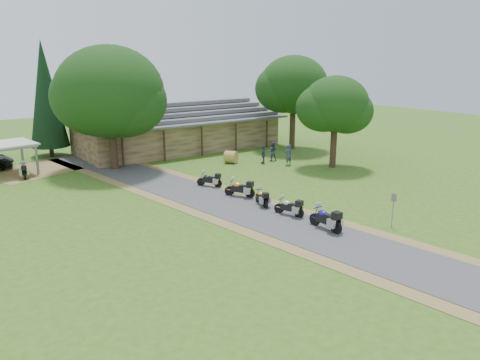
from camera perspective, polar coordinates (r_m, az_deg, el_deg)
ground at (r=26.84m, az=6.18°, el=-5.61°), size 120.00×120.00×0.00m
driveway at (r=29.47m, az=0.25°, el=-3.63°), size 51.95×51.95×0.00m
lodge at (r=48.88m, az=-7.44°, el=6.62°), size 21.40×9.40×4.90m
motorcycle_row_a at (r=26.38m, az=10.38°, el=-4.52°), size 0.69×2.07×1.41m
motorcycle_row_b at (r=28.36m, az=5.99°, el=-3.17°), size 1.09×1.88×1.22m
motorcycle_row_c at (r=30.18m, az=2.65°, el=-2.05°), size 1.01×1.78×1.16m
motorcycle_row_d at (r=31.91m, az=-0.04°, el=-0.94°), size 1.56×1.98×1.33m
motorcycle_row_e at (r=34.53m, az=-3.75°, el=0.13°), size 1.47×1.73×1.18m
motorcycle_carport_a at (r=40.79m, az=-24.85°, el=1.14°), size 0.91×1.95×1.29m
person_a at (r=41.46m, az=5.92°, el=3.31°), size 0.63×0.46×2.20m
person_b at (r=43.19m, az=3.97°, el=3.69°), size 0.71×0.67×2.03m
person_c at (r=42.07m, az=2.85°, el=3.32°), size 0.59×0.66×1.89m
hay_bale at (r=42.17m, az=-1.11°, el=2.82°), size 1.48×1.45×1.11m
sign_post at (r=27.59m, az=18.14°, el=-3.53°), size 0.36×0.06×1.99m
oak_lodge_left at (r=40.52m, az=-15.47°, el=8.55°), size 8.89×8.89×10.54m
oak_lodge_right at (r=48.45m, az=6.51°, el=10.01°), size 6.81×6.81×10.66m
oak_driveway at (r=40.77m, az=11.50°, el=7.60°), size 5.58×5.58×8.81m
cedar_near at (r=48.19m, az=-22.56°, el=9.12°), size 3.55×3.55×10.92m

